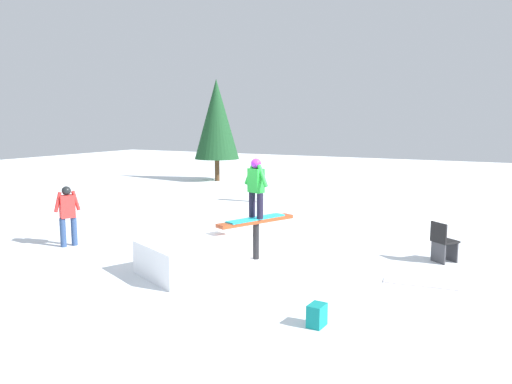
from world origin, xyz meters
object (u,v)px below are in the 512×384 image
bystander_red (68,213)px  folding_chair (443,243)px  loose_snowboard_white (420,284)px  bystander_yellow (257,182)px  main_rider_on_rail (256,190)px  rail_feature (256,226)px  pine_tree_near (217,119)px  backpack_on_snow (317,315)px

bystander_red → folding_chair: bearing=-43.7°
bystander_red → loose_snowboard_white: size_ratio=1.11×
bystander_yellow → loose_snowboard_white: 9.95m
main_rider_on_rail → loose_snowboard_white: 3.85m
bystander_yellow → rail_feature: bearing=-86.4°
rail_feature → pine_tree_near: size_ratio=0.38×
backpack_on_snow → main_rider_on_rail: bearing=-134.4°
bystander_red → rail_feature: bearing=-48.5°
rail_feature → bystander_yellow: 7.70m
loose_snowboard_white → main_rider_on_rail: bearing=-8.8°
loose_snowboard_white → pine_tree_near: bearing=-51.7°
main_rider_on_rail → pine_tree_near: pine_tree_near is taller
loose_snowboard_white → bystander_yellow: bearing=-51.3°
loose_snowboard_white → folding_chair: (1.77, -0.16, 0.40)m
bystander_red → loose_snowboard_white: bystander_red is taller
main_rider_on_rail → loose_snowboard_white: bearing=-70.3°
rail_feature → pine_tree_near: 14.53m
rail_feature → pine_tree_near: bearing=59.1°
bystander_red → loose_snowboard_white: 8.18m
loose_snowboard_white → backpack_on_snow: size_ratio=3.90×
rail_feature → main_rider_on_rail: bearing=0.0°
bystander_red → pine_tree_near: pine_tree_near is taller
bystander_red → folding_chair: size_ratio=1.67×
rail_feature → bystander_yellow: bystander_yellow is taller
backpack_on_snow → rail_feature: bearing=-134.4°
bystander_yellow → pine_tree_near: pine_tree_near is taller
rail_feature → bystander_yellow: bearing=51.2°
bystander_red → bystander_yellow: (7.95, -1.00, -0.08)m
pine_tree_near → bystander_yellow: bearing=-135.6°
bystander_red → pine_tree_near: (12.80, 3.75, 2.23)m
backpack_on_snow → loose_snowboard_white: bearing=162.7°
loose_snowboard_white → pine_tree_near: pine_tree_near is taller
bystander_red → backpack_on_snow: bystander_red is taller
folding_chair → pine_tree_near: 15.86m
bystander_red → folding_chair: bystander_red is taller
backpack_on_snow → pine_tree_near: size_ratio=0.07×
rail_feature → pine_tree_near: pine_tree_near is taller
rail_feature → folding_chair: bearing=-42.2°
bystander_red → loose_snowboard_white: (0.98, -8.08, -0.81)m
bystander_red → bystander_yellow: bearing=20.6°
bystander_yellow → loose_snowboard_white: (-6.96, -7.08, -0.73)m
main_rider_on_rail → pine_tree_near: bearing=57.1°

